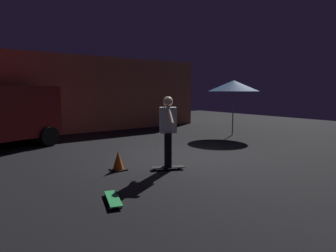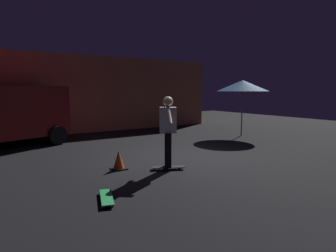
{
  "view_description": "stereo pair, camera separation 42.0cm",
  "coord_description": "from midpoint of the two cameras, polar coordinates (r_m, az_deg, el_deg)",
  "views": [
    {
      "loc": [
        -5.08,
        -6.28,
        1.87
      ],
      "look_at": [
        -1.01,
        -0.88,
        1.05
      ],
      "focal_mm": 31.1,
      "sensor_mm": 36.0,
      "label": 1
    },
    {
      "loc": [
        -4.74,
        -6.52,
        1.87
      ],
      "look_at": [
        -1.01,
        -0.88,
        1.05
      ],
      "focal_mm": 31.1,
      "sensor_mm": 36.0,
      "label": 2
    }
  ],
  "objects": [
    {
      "name": "patio_umbrella",
      "position": [
        12.48,
        15.38,
        7.61
      ],
      "size": [
        2.1,
        2.1,
        2.3
      ],
      "color": "slate",
      "rests_on": "ground_plane"
    },
    {
      "name": "skater",
      "position": [
        6.82,
        1.76,
        -0.12
      ],
      "size": [
        0.52,
        0.92,
        1.67
      ],
      "color": "black",
      "rests_on": "skateboard_ridden"
    },
    {
      "name": "ground_plane",
      "position": [
        8.29,
        3.95,
        -6.15
      ],
      "size": [
        28.0,
        28.0,
        0.0
      ],
      "primitive_type": "plane",
      "color": "black"
    },
    {
      "name": "low_building",
      "position": [
        15.37,
        -14.2,
        6.13
      ],
      "size": [
        11.6,
        3.77,
        3.43
      ],
      "color": "#B76B4C",
      "rests_on": "ground_plane"
    },
    {
      "name": "traffic_cone",
      "position": [
        7.06,
        -7.96,
        -6.76
      ],
      "size": [
        0.34,
        0.34,
        0.46
      ],
      "color": "black",
      "rests_on": "ground_plane"
    },
    {
      "name": "skateboard_spare",
      "position": [
        5.19,
        -9.63,
        -13.66
      ],
      "size": [
        0.43,
        0.8,
        0.07
      ],
      "color": "green",
      "rests_on": "ground_plane"
    },
    {
      "name": "skateboard_ridden",
      "position": [
        7.01,
        1.73,
        -8.11
      ],
      "size": [
        0.79,
        0.53,
        0.07
      ],
      "color": "black",
      "rests_on": "ground_plane"
    }
  ]
}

